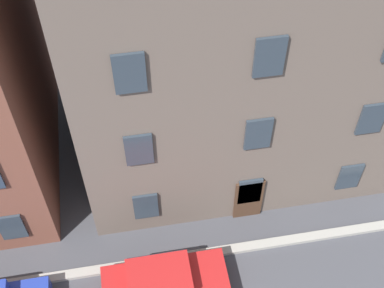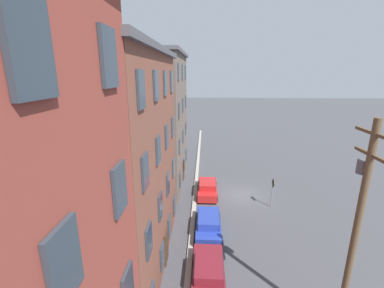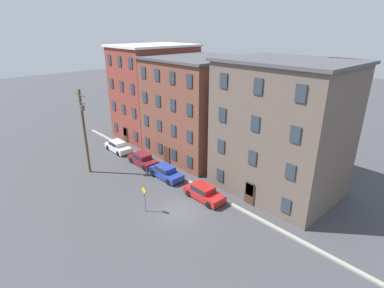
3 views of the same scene
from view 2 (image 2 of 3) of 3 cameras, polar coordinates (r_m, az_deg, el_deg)
name	(u,v)px [view 2 (image 2 of 3)]	position (r m, az deg, el deg)	size (l,w,h in m)	color
ground_plane	(241,195)	(26.04, 10.85, -11.01)	(200.00, 200.00, 0.00)	#424247
kerb_strip	(195,193)	(25.76, 0.72, -10.81)	(56.00, 0.36, 0.16)	#9E998E
apartment_midblock	(68,164)	(16.49, -25.78, -4.10)	(12.01, 11.51, 12.83)	brown
apartment_far	(140,119)	(27.91, -11.40, 5.49)	(12.25, 9.51, 13.55)	#66564C
car_maroon	(208,272)	(16.10, 3.65, -26.54)	(4.40, 1.92, 1.43)	maroon
car_blue	(208,223)	(19.94, 3.66, -17.22)	(4.40, 1.92, 1.43)	#233899
car_red	(207,187)	(25.38, 3.44, -9.60)	(4.40, 1.92, 1.43)	#B21E1E
caution_sign	(273,188)	(23.77, 17.48, -9.33)	(0.88, 0.08, 2.74)	slate
utility_pole	(357,225)	(12.77, 32.75, -14.88)	(2.40, 0.44, 9.99)	brown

